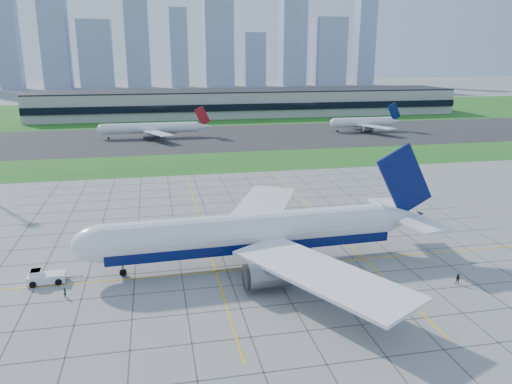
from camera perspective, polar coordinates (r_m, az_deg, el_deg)
ground at (r=92.77m, az=1.44°, el=-8.07°), size 1400.00×1400.00×0.00m
grass_median at (r=177.80m, az=-5.14°, el=3.38°), size 700.00×35.00×0.04m
asphalt_taxiway at (r=231.62m, az=-6.73°, el=6.15°), size 700.00×75.00×0.04m
grass_far at (r=340.39m, az=-8.42°, el=9.05°), size 700.00×145.00×0.04m
apron_markings at (r=102.87m, az=0.27°, el=-5.63°), size 120.00×130.00×0.03m
terminal at (r=319.62m, az=-0.91°, el=10.22°), size 260.00×43.00×15.80m
city_skyline at (r=603.32m, az=-11.14°, el=17.27°), size 523.00×32.40×160.00m
airliner at (r=90.47m, az=-0.27°, el=-4.75°), size 67.07×67.90×21.10m
pushback_tug at (r=91.67m, az=-23.00°, el=-8.93°), size 8.81×3.27×2.44m
crew_near at (r=85.55m, az=-20.99°, el=-10.69°), size 0.49×0.66×1.62m
crew_far at (r=90.61m, az=22.10°, el=-9.23°), size 1.14×1.11×1.85m
distant_jet_1 at (r=235.15m, az=-11.79°, el=7.18°), size 48.83×42.66×14.08m
distant_jet_2 at (r=255.95m, az=12.23°, el=7.80°), size 34.92×42.66×14.08m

